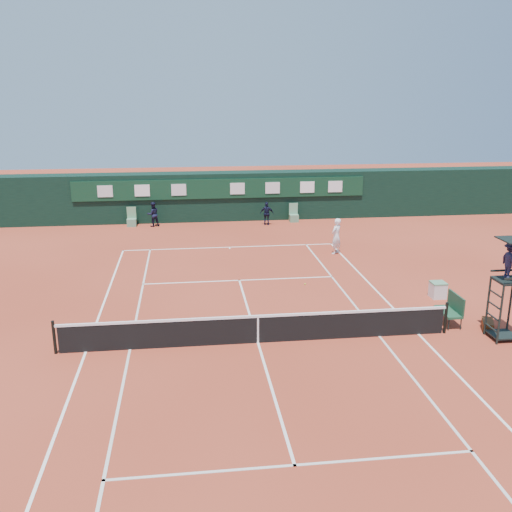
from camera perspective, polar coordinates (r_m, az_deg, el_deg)
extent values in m
plane|color=#AF4129|center=(18.86, 0.19, -8.67)|extent=(90.00, 90.00, 0.00)
cube|color=white|center=(30.00, -2.68, 0.89)|extent=(11.05, 0.08, 0.01)
cube|color=white|center=(20.23, 15.93, -7.52)|extent=(0.08, 23.85, 0.01)
cube|color=white|center=(19.02, -16.65, -9.15)|extent=(0.08, 23.85, 0.01)
cube|color=silver|center=(19.76, 12.23, -7.84)|extent=(0.08, 23.85, 0.01)
cube|color=silver|center=(18.83, -12.49, -9.10)|extent=(0.08, 23.85, 0.01)
cube|color=white|center=(24.77, -1.68, -2.45)|extent=(8.31, 0.08, 0.01)
cube|color=silver|center=(13.39, 3.89, -20.15)|extent=(8.31, 0.08, 0.01)
cube|color=white|center=(18.85, 0.19, -8.65)|extent=(0.08, 12.88, 0.01)
cube|color=white|center=(29.86, -2.66, 0.81)|extent=(0.08, 0.30, 0.01)
cube|color=black|center=(18.67, 0.19, -7.41)|extent=(12.60, 0.04, 0.90)
cube|color=white|center=(18.48, 0.20, -6.05)|extent=(12.80, 0.06, 0.08)
cube|color=white|center=(18.67, 0.19, -7.39)|extent=(0.06, 0.05, 0.92)
cylinder|color=black|center=(20.39, 18.43, -5.89)|extent=(0.10, 0.10, 1.10)
cylinder|color=black|center=(18.98, -19.53, -7.67)|extent=(0.10, 0.10, 1.10)
cube|color=black|center=(36.36, -3.57, 6.01)|extent=(40.00, 1.50, 3.00)
cube|color=#0E341F|center=(35.46, -3.50, 6.73)|extent=(18.00, 0.10, 1.20)
cube|color=silver|center=(35.65, -14.86, 6.27)|extent=(0.90, 0.04, 0.70)
cube|color=white|center=(35.42, -11.31, 6.44)|extent=(0.90, 0.04, 0.70)
cube|color=silver|center=(35.32, -7.73, 6.58)|extent=(0.90, 0.04, 0.70)
cube|color=silver|center=(35.46, -1.87, 6.75)|extent=(0.90, 0.04, 0.70)
cube|color=silver|center=(35.73, 1.67, 6.83)|extent=(0.90, 0.04, 0.70)
cube|color=white|center=(36.12, 5.15, 6.87)|extent=(0.90, 0.04, 0.70)
cube|color=white|center=(36.54, 7.93, 6.89)|extent=(0.90, 0.04, 0.70)
cube|color=#5C8D6A|center=(35.42, -12.32, 3.29)|extent=(0.55, 0.50, 0.46)
cube|color=#609366|center=(35.52, -12.35, 4.27)|extent=(0.55, 0.06, 0.70)
cube|color=#5A8A66|center=(35.89, 3.80, 3.80)|extent=(0.55, 0.50, 0.46)
cube|color=#619571|center=(35.99, 3.76, 4.76)|extent=(0.55, 0.06, 0.70)
cylinder|color=black|center=(19.95, 23.23, -5.51)|extent=(0.07, 0.07, 2.00)
cylinder|color=black|center=(20.59, 22.14, -4.72)|extent=(0.07, 0.07, 2.00)
cylinder|color=black|center=(20.98, 24.06, -4.55)|extent=(0.07, 0.07, 2.00)
cube|color=black|center=(20.14, 23.99, -2.26)|extent=(0.85, 0.85, 0.08)
cube|color=black|center=(20.42, 23.47, -1.33)|extent=(0.85, 0.05, 0.06)
cube|color=black|center=(20.77, 23.39, -7.21)|extent=(0.80, 0.80, 0.05)
cube|color=black|center=(20.48, 22.49, -6.68)|extent=(0.04, 0.80, 0.04)
cube|color=black|center=(20.34, 22.62, -5.63)|extent=(0.04, 0.80, 0.04)
cube|color=black|center=(20.20, 22.74, -4.58)|extent=(0.04, 0.80, 0.04)
cube|color=black|center=(20.07, 22.86, -3.51)|extent=(0.04, 0.80, 0.04)
imported|color=#191932|center=(19.92, 24.09, -0.41)|extent=(0.47, 0.82, 1.28)
cube|color=#1C462D|center=(21.23, 18.68, -5.32)|extent=(0.55, 1.20, 0.08)
cube|color=#183D27|center=(21.22, 19.37, -4.39)|extent=(0.06, 1.20, 0.60)
cylinder|color=black|center=(20.77, 18.71, -6.54)|extent=(0.04, 0.04, 0.41)
cylinder|color=black|center=(20.96, 19.80, -6.44)|extent=(0.04, 0.04, 0.41)
cylinder|color=black|center=(21.69, 17.48, -5.45)|extent=(0.04, 0.04, 0.41)
cylinder|color=black|center=(21.87, 18.53, -5.36)|extent=(0.04, 0.04, 0.41)
cube|color=black|center=(21.40, 22.15, -6.38)|extent=(0.65, 0.88, 0.30)
cube|color=silver|center=(23.80, 17.72, -3.29)|extent=(0.55, 0.55, 0.60)
cube|color=#5B8C66|center=(23.69, 17.78, -2.56)|extent=(0.57, 0.57, 0.05)
sphere|color=#ACCC2F|center=(24.30, 4.93, -2.81)|extent=(0.07, 0.07, 0.07)
imported|color=white|center=(28.85, 8.03, 1.97)|extent=(0.78, 0.77, 1.82)
imported|color=black|center=(35.03, -10.25, 4.13)|extent=(0.88, 0.79, 1.49)
imported|color=black|center=(34.86, 1.09, 4.27)|extent=(0.89, 0.52, 1.42)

